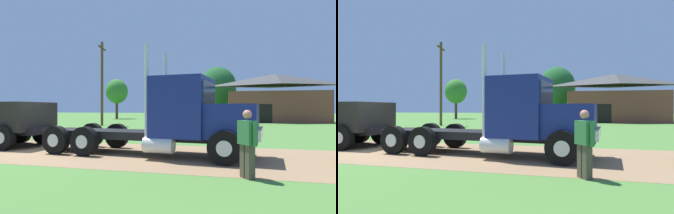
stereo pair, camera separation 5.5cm
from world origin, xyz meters
TOP-DOWN VIEW (x-y plane):
  - ground_plane at (0.00, 0.00)m, footprint 200.00×200.00m
  - dirt_track at (0.00, 0.00)m, footprint 120.00×5.56m
  - truck_foreground_white at (5.36, -0.03)m, footprint 8.32×3.20m
  - visitor_standing_near at (7.67, -2.73)m, footprint 0.48×0.54m
  - shed_building at (11.49, 27.81)m, footprint 12.39×6.01m
  - utility_pole_near at (-5.92, 15.66)m, footprint 0.58×2.18m
  - tree_left at (-12.95, 34.09)m, footprint 3.70×3.70m
  - tree_mid at (3.91, 32.95)m, footprint 5.39×5.39m

SIDE VIEW (x-z plane):
  - ground_plane at x=0.00m, z-range 0.00..0.00m
  - dirt_track at x=0.00m, z-range 0.00..0.01m
  - visitor_standing_near at x=7.67m, z-range 0.07..1.71m
  - truck_foreground_white at x=5.36m, z-range -0.64..3.21m
  - shed_building at x=11.49m, z-range -0.10..5.92m
  - utility_pole_near at x=-5.92m, z-range 0.25..8.52m
  - tree_left at x=-12.95m, z-range 1.25..7.87m
  - tree_mid at x=3.91m, z-range 0.98..8.88m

